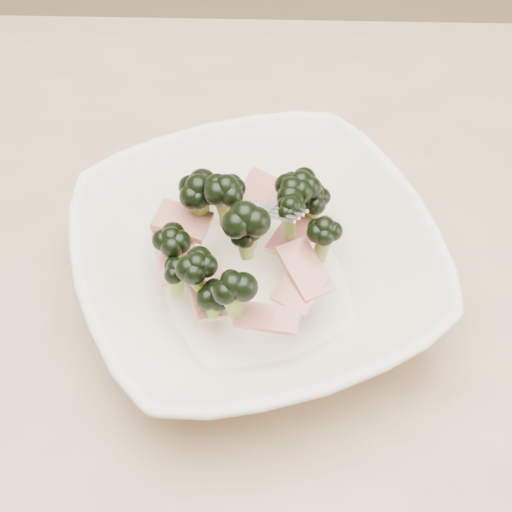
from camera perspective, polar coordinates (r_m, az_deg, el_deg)
dining_table at (r=0.78m, az=-4.07°, el=-4.39°), size 1.20×0.80×0.75m
broccoli_dish at (r=0.63m, az=-0.08°, el=-0.38°), size 0.40×0.40×0.13m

